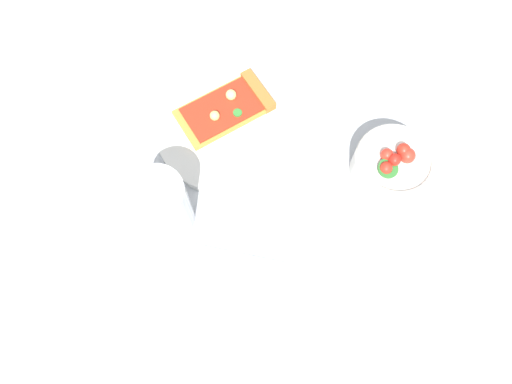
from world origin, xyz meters
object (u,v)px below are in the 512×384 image
(soda_glass, at_px, (163,207))
(pizza_slice_main, at_px, (229,106))
(paper_napkin, at_px, (231,290))
(salad_bowl, at_px, (392,165))
(plate, at_px, (232,124))

(soda_glass, bearing_deg, pizza_slice_main, 162.51)
(soda_glass, height_order, paper_napkin, soda_glass)
(salad_bowl, height_order, paper_napkin, salad_bowl)
(plate, relative_size, soda_glass, 2.23)
(plate, bearing_deg, pizza_slice_main, -163.50)
(pizza_slice_main, height_order, salad_bowl, salad_bowl)
(soda_glass, bearing_deg, paper_napkin, 50.10)
(pizza_slice_main, relative_size, soda_glass, 1.48)
(plate, xyz_separation_m, pizza_slice_main, (-0.03, -0.01, 0.01))
(plate, height_order, paper_napkin, plate)
(pizza_slice_main, distance_m, soda_glass, 0.22)
(plate, distance_m, paper_napkin, 0.28)
(plate, height_order, pizza_slice_main, pizza_slice_main)
(salad_bowl, bearing_deg, plate, -101.02)
(pizza_slice_main, xyz_separation_m, soda_glass, (0.21, -0.06, 0.03))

